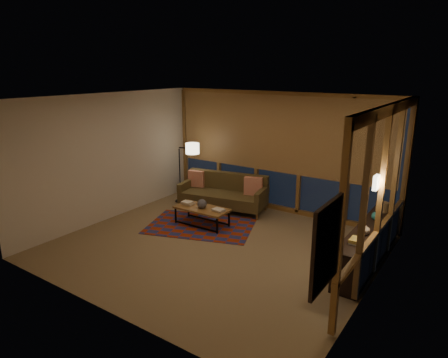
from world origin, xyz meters
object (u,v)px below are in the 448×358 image
Objects in this scene: floor_lamp at (180,172)px; bookshelf at (369,244)px; coffee_table at (202,216)px; sofa at (223,193)px.

floor_lamp reaches higher than bookshelf.
bookshelf is at bearing -25.30° from floor_lamp.
coffee_table is 1.76m from floor_lamp.
sofa is at bearing -11.98° from floor_lamp.
floor_lamp is 4.77m from bookshelf.
sofa is 3.59m from bookshelf.
bookshelf is (3.32, 0.28, 0.14)m from coffee_table.
floor_lamp is (-1.20, -0.11, 0.34)m from sofa.
sofa reaches higher than bookshelf.
coffee_table is (0.19, -1.05, -0.21)m from sofa.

